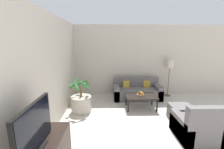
{
  "coord_description": "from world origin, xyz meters",
  "views": [
    {
      "loc": [
        -1.98,
        0.6,
        2.03
      ],
      "look_at": [
        -1.86,
        5.46,
        1.0
      ],
      "focal_mm": 24.0,
      "sensor_mm": 36.0,
      "label": 1
    }
  ],
  "objects_px": {
    "apple_red": "(139,93)",
    "apple_green": "(141,93)",
    "coffee_table": "(141,97)",
    "armchair": "(198,127)",
    "sofa_loveseat": "(137,91)",
    "fruit_bowl": "(140,95)",
    "television": "(35,127)",
    "ottoman": "(181,113)",
    "potted_palm": "(81,101)",
    "floor_lamp": "(170,67)",
    "orange_fruit": "(142,94)"
  },
  "relations": [
    {
      "from": "floor_lamp",
      "to": "apple_green",
      "type": "bearing_deg",
      "value": -140.53
    },
    {
      "from": "coffee_table",
      "to": "ottoman",
      "type": "distance_m",
      "value": 1.2
    },
    {
      "from": "television",
      "to": "apple_green",
      "type": "height_order",
      "value": "television"
    },
    {
      "from": "ottoman",
      "to": "coffee_table",
      "type": "bearing_deg",
      "value": 139.32
    },
    {
      "from": "sofa_loveseat",
      "to": "apple_red",
      "type": "bearing_deg",
      "value": -96.03
    },
    {
      "from": "floor_lamp",
      "to": "coffee_table",
      "type": "xyz_separation_m",
      "value": [
        -1.3,
        -1.13,
        -0.79
      ]
    },
    {
      "from": "apple_red",
      "to": "coffee_table",
      "type": "bearing_deg",
      "value": 11.43
    },
    {
      "from": "television",
      "to": "armchair",
      "type": "bearing_deg",
      "value": 19.99
    },
    {
      "from": "coffee_table",
      "to": "television",
      "type": "bearing_deg",
      "value": -127.42
    },
    {
      "from": "sofa_loveseat",
      "to": "apple_green",
      "type": "distance_m",
      "value": 0.88
    },
    {
      "from": "potted_palm",
      "to": "apple_green",
      "type": "height_order",
      "value": "potted_palm"
    },
    {
      "from": "sofa_loveseat",
      "to": "apple_red",
      "type": "xyz_separation_m",
      "value": [
        -0.1,
        -0.91,
        0.24
      ]
    },
    {
      "from": "television",
      "to": "orange_fruit",
      "type": "xyz_separation_m",
      "value": [
        2.01,
        2.56,
        -0.44
      ]
    },
    {
      "from": "fruit_bowl",
      "to": "potted_palm",
      "type": "bearing_deg",
      "value": -174.47
    },
    {
      "from": "armchair",
      "to": "apple_red",
      "type": "bearing_deg",
      "value": 121.37
    },
    {
      "from": "coffee_table",
      "to": "apple_red",
      "type": "height_order",
      "value": "apple_red"
    },
    {
      "from": "potted_palm",
      "to": "coffee_table",
      "type": "relative_size",
      "value": 1.2
    },
    {
      "from": "ottoman",
      "to": "potted_palm",
      "type": "bearing_deg",
      "value": 167.37
    },
    {
      "from": "orange_fruit",
      "to": "television",
      "type": "bearing_deg",
      "value": -128.17
    },
    {
      "from": "armchair",
      "to": "ottoman",
      "type": "xyz_separation_m",
      "value": [
        0.02,
        0.78,
        -0.06
      ]
    },
    {
      "from": "television",
      "to": "orange_fruit",
      "type": "distance_m",
      "value": 3.29
    },
    {
      "from": "potted_palm",
      "to": "apple_green",
      "type": "relative_size",
      "value": 14.1
    },
    {
      "from": "sofa_loveseat",
      "to": "armchair",
      "type": "height_order",
      "value": "armchair"
    },
    {
      "from": "fruit_bowl",
      "to": "armchair",
      "type": "distance_m",
      "value": 1.81
    },
    {
      "from": "television",
      "to": "floor_lamp",
      "type": "height_order",
      "value": "floor_lamp"
    },
    {
      "from": "sofa_loveseat",
      "to": "apple_green",
      "type": "bearing_deg",
      "value": -92.9
    },
    {
      "from": "potted_palm",
      "to": "apple_green",
      "type": "distance_m",
      "value": 1.85
    },
    {
      "from": "armchair",
      "to": "ottoman",
      "type": "height_order",
      "value": "armchair"
    },
    {
      "from": "apple_red",
      "to": "fruit_bowl",
      "type": "bearing_deg",
      "value": 33.05
    },
    {
      "from": "apple_green",
      "to": "orange_fruit",
      "type": "distance_m",
      "value": 0.09
    },
    {
      "from": "television",
      "to": "fruit_bowl",
      "type": "distance_m",
      "value": 3.31
    },
    {
      "from": "sofa_loveseat",
      "to": "apple_red",
      "type": "height_order",
      "value": "sofa_loveseat"
    },
    {
      "from": "apple_red",
      "to": "apple_green",
      "type": "relative_size",
      "value": 0.94
    },
    {
      "from": "coffee_table",
      "to": "apple_red",
      "type": "xyz_separation_m",
      "value": [
        -0.05,
        -0.01,
        0.14
      ]
    },
    {
      "from": "armchair",
      "to": "ottoman",
      "type": "relative_size",
      "value": 1.53
    },
    {
      "from": "potted_palm",
      "to": "armchair",
      "type": "height_order",
      "value": "potted_palm"
    },
    {
      "from": "floor_lamp",
      "to": "orange_fruit",
      "type": "bearing_deg",
      "value": -137.62
    },
    {
      "from": "sofa_loveseat",
      "to": "orange_fruit",
      "type": "bearing_deg",
      "value": -90.85
    },
    {
      "from": "coffee_table",
      "to": "apple_green",
      "type": "xyz_separation_m",
      "value": [
        -0.0,
        0.06,
        0.14
      ]
    },
    {
      "from": "apple_green",
      "to": "fruit_bowl",
      "type": "bearing_deg",
      "value": -111.49
    },
    {
      "from": "sofa_loveseat",
      "to": "apple_green",
      "type": "height_order",
      "value": "sofa_loveseat"
    },
    {
      "from": "apple_green",
      "to": "ottoman",
      "type": "bearing_deg",
      "value": -42.62
    },
    {
      "from": "sofa_loveseat",
      "to": "floor_lamp",
      "type": "xyz_separation_m",
      "value": [
        1.26,
        0.23,
        0.89
      ]
    },
    {
      "from": "orange_fruit",
      "to": "ottoman",
      "type": "relative_size",
      "value": 0.14
    },
    {
      "from": "floor_lamp",
      "to": "ottoman",
      "type": "bearing_deg",
      "value": -101.81
    },
    {
      "from": "apple_red",
      "to": "apple_green",
      "type": "height_order",
      "value": "apple_green"
    },
    {
      "from": "apple_red",
      "to": "floor_lamp",
      "type": "bearing_deg",
      "value": 40.04
    },
    {
      "from": "coffee_table",
      "to": "armchair",
      "type": "bearing_deg",
      "value": -60.31
    },
    {
      "from": "floor_lamp",
      "to": "ottoman",
      "type": "height_order",
      "value": "floor_lamp"
    },
    {
      "from": "floor_lamp",
      "to": "ottoman",
      "type": "relative_size",
      "value": 2.49
    }
  ]
}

